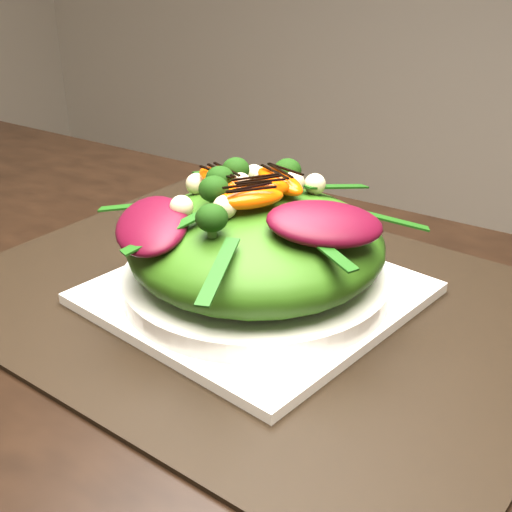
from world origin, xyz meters
The scene contains 9 objects.
placemat centered at (0.32, 0.17, 0.75)m, with size 0.54×0.41×0.00m, color black.
plate_base centered at (0.32, 0.17, 0.76)m, with size 0.25×0.25×0.01m, color white.
salad_bowl centered at (0.32, 0.17, 0.77)m, with size 0.24×0.24×0.02m, color white.
lettuce_mound centered at (0.32, 0.17, 0.81)m, with size 0.23×0.23×0.08m, color #326112.
radicchio_leaf centered at (0.39, 0.16, 0.85)m, with size 0.10×0.06×0.02m, color #440717.
orange_segment centered at (0.30, 0.18, 0.85)m, with size 0.06×0.02×0.02m, color #FF4B04.
broccoli_floret centered at (0.25, 0.20, 0.86)m, with size 0.04×0.04×0.04m, color #123509.
macadamia_nut centered at (0.34, 0.14, 0.85)m, with size 0.02×0.02×0.02m, color #FCF5B1.
balsamic_drizzle centered at (0.30, 0.18, 0.86)m, with size 0.04×0.00×0.00m, color black.
Camera 1 is at (0.61, -0.29, 1.06)m, focal length 48.00 mm.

